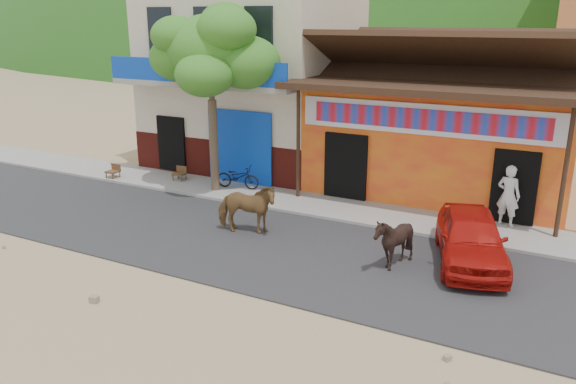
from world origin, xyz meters
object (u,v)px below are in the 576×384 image
object	(u,v)px
cafe_chair_right	(179,168)
cow_dark	(394,242)
pedestrian	(508,195)
scooter	(238,177)
cafe_chair_left	(112,166)
tree	(212,100)
red_car	(471,237)
cow_tan	(246,208)

from	to	relation	value
cafe_chair_right	cow_dark	bearing A→B (deg)	-27.35
pedestrian	scooter	bearing A→B (deg)	16.53
cafe_chair_left	cow_dark	bearing A→B (deg)	-10.98
tree	scooter	size ratio (longest dim) A/B	3.97
red_car	cafe_chair_right	world-z (taller)	red_car
scooter	pedestrian	world-z (taller)	pedestrian
tree	cow_dark	bearing A→B (deg)	-23.29
red_car	cafe_chair_left	distance (m)	12.84
tree	pedestrian	world-z (taller)	tree
red_car	cafe_chair_right	bearing A→B (deg)	151.30
scooter	cafe_chair_left	bearing A→B (deg)	91.92
red_car	tree	bearing A→B (deg)	151.14
red_car	cafe_chair_left	size ratio (longest dim) A/B	4.17
scooter	pedestrian	distance (m)	8.52
red_car	cafe_chair_right	xyz separation A→B (m)	(-10.45, 2.31, -0.11)
cow_dark	cafe_chair_right	distance (m)	9.55
cafe_chair_right	red_car	bearing A→B (deg)	-18.73
pedestrian	cafe_chair_right	xyz separation A→B (m)	(-10.90, -0.53, -0.42)
pedestrian	tree	bearing A→B (deg)	19.22
cow_dark	cafe_chair_left	world-z (taller)	cow_dark
tree	pedestrian	size ratio (longest dim) A/B	3.48
cow_tan	cafe_chair_right	bearing A→B (deg)	39.06
red_car	cafe_chair_right	size ratio (longest dim) A/B	4.21
tree	red_car	xyz separation A→B (m)	(8.64, -1.93, -2.45)
tree	cafe_chair_left	distance (m)	4.87
tree	cow_tan	bearing A→B (deg)	-43.42
tree	pedestrian	xyz separation A→B (m)	(9.10, 0.90, -2.14)
scooter	cafe_chair_right	size ratio (longest dim) A/B	1.72
cow_dark	red_car	world-z (taller)	cow_dark
pedestrian	cafe_chair_left	bearing A→B (deg)	19.61
tree	scooter	xyz separation A→B (m)	(0.60, 0.46, -2.60)
tree	cow_tan	world-z (taller)	tree
cow_tan	pedestrian	world-z (taller)	pedestrian
scooter	cafe_chair_right	xyz separation A→B (m)	(-2.40, -0.09, 0.04)
tree	cafe_chair_right	size ratio (longest dim) A/B	6.82
cow_tan	red_car	bearing A→B (deg)	-98.97
red_car	pedestrian	world-z (taller)	pedestrian
cafe_chair_right	cafe_chair_left	bearing A→B (deg)	-165.63
red_car	pedestrian	distance (m)	2.89
cafe_chair_left	pedestrian	bearing A→B (deg)	7.90
pedestrian	cafe_chair_left	world-z (taller)	pedestrian
tree	cow_tan	distance (m)	4.68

